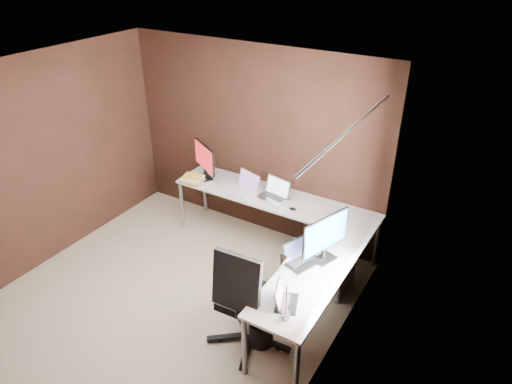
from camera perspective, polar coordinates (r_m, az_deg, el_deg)
room at (r=4.44m, az=-8.13°, el=-1.97°), size 3.60×3.60×2.50m
desk at (r=5.21m, az=3.32°, el=-4.31°), size 2.65×2.25×0.73m
drawer_pedestal at (r=5.33m, az=9.41°, el=-8.88°), size 0.42×0.50×0.60m
monitor_left at (r=6.05m, az=-6.45°, el=4.09°), size 0.49×0.29×0.48m
monitor_right at (r=4.52m, az=8.66°, el=-5.42°), size 0.24×0.58×0.49m
laptop_white at (r=5.78m, az=-1.35°, el=0.60°), size 0.41×0.35×0.24m
laptop_silver at (r=5.63m, az=2.34°, el=-0.24°), size 0.42×0.33×0.25m
laptop_black_big at (r=4.60m, az=5.55°, el=-8.07°), size 0.35×0.41×0.23m
laptop_black_small at (r=4.12m, az=3.49°, el=-13.31°), size 0.27×0.32×0.18m
book_stack at (r=6.06m, az=-7.91°, el=1.63°), size 0.30×0.26×0.09m
mouse_left at (r=6.05m, az=-7.54°, el=1.30°), size 0.08×0.06×0.03m
mouse_corner at (r=5.41m, az=4.62°, el=-2.12°), size 0.10×0.08×0.03m
desk_lamp at (r=3.85m, az=3.48°, el=-10.83°), size 0.19×0.21×0.56m
office_chair at (r=4.59m, az=-0.99°, el=-15.12°), size 0.66×0.66×1.18m
wastebasket at (r=4.73m, az=0.67°, el=-17.12°), size 0.31×0.31×0.27m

